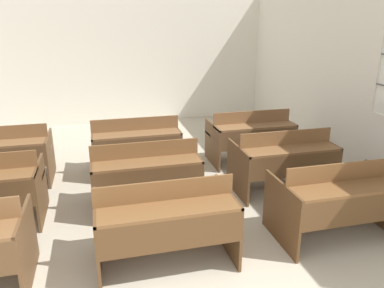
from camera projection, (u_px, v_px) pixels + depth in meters
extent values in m
cube|color=white|center=(107.00, 59.00, 8.04)|extent=(7.06, 0.06, 2.83)
cube|color=white|center=(345.00, 134.00, 5.91)|extent=(0.06, 7.00, 0.99)
cube|color=white|center=(303.00, 55.00, 6.92)|extent=(0.06, 4.04, 1.18)
cube|color=brown|center=(27.00, 247.00, 3.27)|extent=(0.03, 0.77, 0.67)
cube|color=#53371E|center=(97.00, 237.00, 3.41)|extent=(0.03, 0.77, 0.67)
cube|color=#53371E|center=(227.00, 220.00, 3.71)|extent=(0.03, 0.77, 0.67)
cube|color=brown|center=(169.00, 209.00, 3.26)|extent=(1.28, 0.33, 0.03)
cube|color=#53371E|center=(172.00, 235.00, 3.17)|extent=(1.22, 0.02, 0.30)
cube|color=brown|center=(165.00, 191.00, 3.36)|extent=(1.28, 0.02, 0.19)
cube|color=brown|center=(160.00, 207.00, 3.74)|extent=(1.28, 0.31, 0.03)
cube|color=#53371E|center=(161.00, 231.00, 3.83)|extent=(1.22, 0.04, 0.04)
cube|color=#53361D|center=(281.00, 214.00, 3.83)|extent=(0.03, 0.77, 0.67)
cube|color=brown|center=(352.00, 188.00, 3.67)|extent=(1.28, 0.33, 0.03)
cube|color=#53361D|center=(360.00, 210.00, 3.58)|extent=(1.22, 0.02, 0.30)
cube|color=brown|center=(344.00, 172.00, 3.78)|extent=(1.28, 0.02, 0.19)
cube|color=brown|center=(324.00, 188.00, 4.15)|extent=(1.28, 0.31, 0.03)
cube|color=#53361D|center=(321.00, 211.00, 4.24)|extent=(1.22, 0.04, 0.04)
cube|color=brown|center=(41.00, 191.00, 4.34)|extent=(0.03, 0.77, 0.67)
cube|color=brown|center=(94.00, 186.00, 4.47)|extent=(0.03, 0.77, 0.67)
cube|color=brown|center=(195.00, 175.00, 4.76)|extent=(0.03, 0.77, 0.67)
cube|color=brown|center=(147.00, 163.00, 4.31)|extent=(1.28, 0.33, 0.03)
cube|color=brown|center=(150.00, 181.00, 4.22)|extent=(1.22, 0.02, 0.30)
cube|color=brown|center=(145.00, 150.00, 4.42)|extent=(1.28, 0.02, 0.19)
cube|color=brown|center=(143.00, 165.00, 4.79)|extent=(1.28, 0.31, 0.03)
cube|color=brown|center=(144.00, 185.00, 4.88)|extent=(1.22, 0.04, 0.04)
cube|color=brown|center=(238.00, 171.00, 4.91)|extent=(0.03, 0.77, 0.67)
cube|color=brown|center=(322.00, 162.00, 5.20)|extent=(0.03, 0.77, 0.67)
cube|color=brown|center=(291.00, 150.00, 4.75)|extent=(1.28, 0.33, 0.03)
cube|color=brown|center=(296.00, 166.00, 4.66)|extent=(1.22, 0.02, 0.30)
cube|color=brown|center=(286.00, 138.00, 4.86)|extent=(1.28, 0.02, 0.19)
cube|color=brown|center=(274.00, 153.00, 5.23)|extent=(1.28, 0.31, 0.03)
cube|color=brown|center=(273.00, 172.00, 5.32)|extent=(1.22, 0.04, 0.04)
cube|color=brown|center=(50.00, 157.00, 5.40)|extent=(0.03, 0.77, 0.67)
cube|color=brown|center=(6.00, 148.00, 5.43)|extent=(1.28, 0.31, 0.03)
cube|color=brown|center=(9.00, 166.00, 5.52)|extent=(1.22, 0.04, 0.04)
cube|color=brown|center=(94.00, 153.00, 5.54)|extent=(0.03, 0.77, 0.67)
cube|color=brown|center=(176.00, 147.00, 5.83)|extent=(0.03, 0.77, 0.67)
cube|color=brown|center=(137.00, 134.00, 5.38)|extent=(1.28, 0.33, 0.03)
cube|color=brown|center=(139.00, 148.00, 5.29)|extent=(1.22, 0.02, 0.30)
cube|color=brown|center=(135.00, 124.00, 5.49)|extent=(1.28, 0.02, 0.19)
cube|color=brown|center=(134.00, 138.00, 5.86)|extent=(1.28, 0.31, 0.03)
cube|color=brown|center=(135.00, 155.00, 5.95)|extent=(1.22, 0.04, 0.04)
cube|color=brown|center=(212.00, 144.00, 5.94)|extent=(0.03, 0.77, 0.67)
cube|color=brown|center=(284.00, 138.00, 6.24)|extent=(0.03, 0.77, 0.67)
cube|color=brown|center=(256.00, 126.00, 5.79)|extent=(1.28, 0.33, 0.03)
cube|color=brown|center=(259.00, 139.00, 5.70)|extent=(1.22, 0.02, 0.30)
cube|color=brown|center=(252.00, 117.00, 5.89)|extent=(1.28, 0.02, 0.19)
cube|color=brown|center=(244.00, 131.00, 6.27)|extent=(1.28, 0.31, 0.03)
cube|color=brown|center=(243.00, 147.00, 6.36)|extent=(1.22, 0.04, 0.04)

